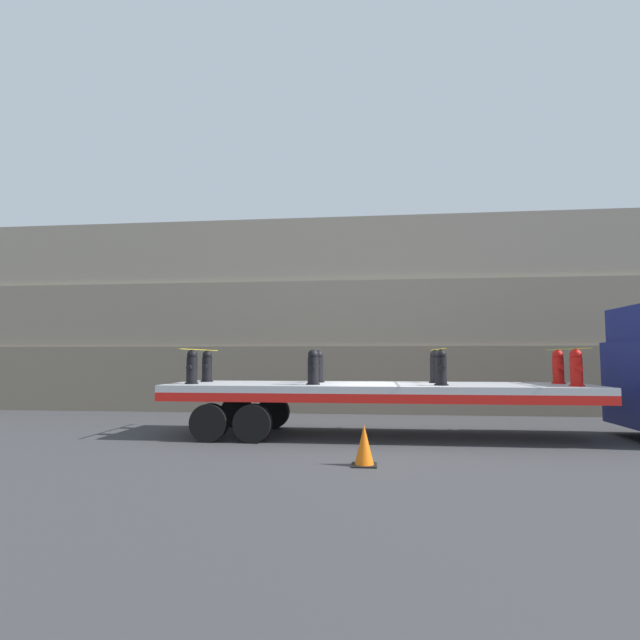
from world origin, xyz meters
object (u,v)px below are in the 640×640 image
fire_hydrant_black_near_2 (441,368)px  traffic_cone (364,445)px  fire_hydrant_black_near_1 (313,368)px  fire_hydrant_black_far_0 (207,366)px  fire_hydrant_black_far_2 (435,367)px  flatbed_trailer (354,393)px  fire_hydrant_black_far_1 (318,367)px  fire_hydrant_red_far_3 (558,367)px  fire_hydrant_red_near_3 (576,368)px  fire_hydrant_black_near_0 (192,367)px

fire_hydrant_black_near_2 → traffic_cone: (-1.71, -2.73, -1.31)m
fire_hydrant_black_near_1 → fire_hydrant_black_near_2: 2.95m
fire_hydrant_black_far_0 → fire_hydrant_black_far_2: (5.89, 0.00, 0.00)m
flatbed_trailer → fire_hydrant_black_near_1: fire_hydrant_black_near_1 is taller
fire_hydrant_black_near_1 → fire_hydrant_black_near_2: size_ratio=1.00×
fire_hydrant_black_far_0 → fire_hydrant_black_far_2: same height
fire_hydrant_black_near_1 → fire_hydrant_black_far_1: (0.00, 1.10, 0.00)m
fire_hydrant_red_far_3 → fire_hydrant_black_near_2: bearing=-159.5°
traffic_cone → fire_hydrant_red_far_3: bearing=39.4°
fire_hydrant_red_near_3 → fire_hydrant_red_far_3: (0.00, 1.10, 0.00)m
fire_hydrant_black_near_0 → fire_hydrant_black_far_2: bearing=10.6°
fire_hydrant_black_near_1 → fire_hydrant_black_near_2: (2.95, 0.00, 0.00)m
flatbed_trailer → fire_hydrant_black_far_0: 3.96m
flatbed_trailer → fire_hydrant_red_far_3: fire_hydrant_red_far_3 is taller
flatbed_trailer → fire_hydrant_black_far_0: fire_hydrant_black_far_0 is taller
fire_hydrant_black_far_1 → traffic_cone: 4.23m
flatbed_trailer → fire_hydrant_black_far_1: 1.24m
fire_hydrant_black_far_1 → fire_hydrant_black_far_2: 2.95m
fire_hydrant_black_near_0 → fire_hydrant_black_far_0: 1.10m
fire_hydrant_black_far_1 → fire_hydrant_red_far_3: size_ratio=1.00×
fire_hydrant_black_far_0 → fire_hydrant_black_near_1: size_ratio=1.00×
fire_hydrant_black_near_2 → fire_hydrant_black_far_2: same height
flatbed_trailer → fire_hydrant_black_near_1: (-0.93, -0.55, 0.62)m
fire_hydrant_black_far_1 → fire_hydrant_black_near_0: bearing=-159.5°
fire_hydrant_black_far_0 → fire_hydrant_black_near_2: bearing=-10.6°
fire_hydrant_red_near_3 → traffic_cone: fire_hydrant_red_near_3 is taller
fire_hydrant_black_near_2 → traffic_cone: 3.47m
fire_hydrant_black_far_1 → fire_hydrant_red_far_3: (5.89, 0.00, 0.00)m
fire_hydrant_black_far_0 → fire_hydrant_red_near_3: (8.84, -1.10, 0.00)m
fire_hydrant_black_near_1 → fire_hydrant_red_near_3: 5.89m
fire_hydrant_black_far_0 → flatbed_trailer: bearing=-8.1°
fire_hydrant_black_far_0 → traffic_cone: 5.82m
fire_hydrant_red_near_3 → fire_hydrant_black_near_0: bearing=180.0°
flatbed_trailer → traffic_cone: 3.36m
fire_hydrant_black_near_2 → fire_hydrant_red_near_3: bearing=0.0°
fire_hydrant_black_far_0 → fire_hydrant_black_near_1: same height
fire_hydrant_black_near_2 → fire_hydrant_red_far_3: (2.95, 1.10, 0.00)m
fire_hydrant_black_far_1 → traffic_cone: (1.24, -3.83, -1.31)m
flatbed_trailer → fire_hydrant_black_near_1: 1.24m
fire_hydrant_black_far_1 → traffic_cone: size_ratio=1.15×
fire_hydrant_black_far_1 → fire_hydrant_red_near_3: size_ratio=1.00×
fire_hydrant_black_far_0 → fire_hydrant_red_near_3: size_ratio=1.00×
fire_hydrant_black_near_0 → fire_hydrant_black_near_1: size_ratio=1.00×
flatbed_trailer → fire_hydrant_black_near_0: size_ratio=12.18×
fire_hydrant_black_near_1 → traffic_cone: bearing=-65.5°
fire_hydrant_black_near_2 → fire_hydrant_red_far_3: same height
fire_hydrant_black_far_2 → fire_hydrant_red_near_3: size_ratio=1.00×
fire_hydrant_black_far_2 → traffic_cone: size_ratio=1.15×
fire_hydrant_black_far_2 → fire_hydrant_red_near_3: bearing=-20.5°
fire_hydrant_black_far_0 → fire_hydrant_black_near_0: bearing=-90.0°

